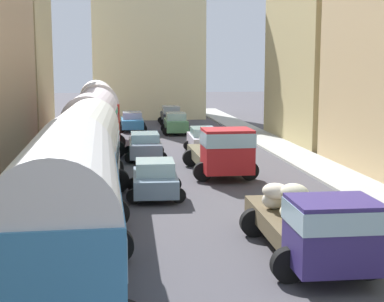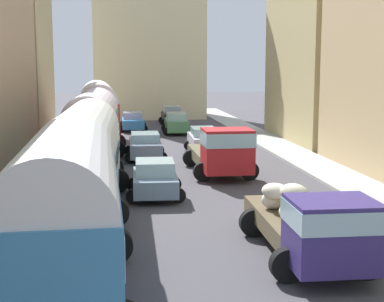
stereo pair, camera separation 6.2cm
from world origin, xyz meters
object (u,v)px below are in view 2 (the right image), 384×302
Objects in this scene: parked_bus_0 at (66,208)px; car_2 at (172,115)px; car_3 at (155,179)px; car_5 at (133,121)px; car_4 at (145,146)px; cargo_truck_1 at (222,151)px; parked_bus_1 at (85,152)px; parked_bus_3 at (98,110)px; cargo_truck_0 at (312,224)px; car_0 at (203,140)px; parked_bus_2 at (94,125)px; car_1 at (176,123)px.

parked_bus_0 is 2.21× the size of car_2.
car_3 is 24.53m from car_5.
car_4 is (-3.35, -18.80, -0.05)m from car_2.
car_2 reaches higher than car_3.
cargo_truck_1 is 1.82× the size of car_2.
car_5 is at bearing 84.40° from parked_bus_1.
cargo_truck_0 is (6.48, -25.23, -1.20)m from parked_bus_3.
parked_bus_1 reaches higher than cargo_truck_1.
parked_bus_1 is at bearing -90.00° from parked_bus_3.
parked_bus_0 reaches higher than car_4.
cargo_truck_1 reaches higher than car_0.
car_0 is (6.52, 4.11, -1.46)m from parked_bus_2.
parked_bus_2 is 9.00m from parked_bus_3.
parked_bus_0 is 20.62m from car_4.
car_4 is at bearing 76.01° from parked_bus_1.
car_4 is 0.98× the size of car_5.
parked_bus_2 reaches higher than car_3.
car_1 is at bearing -92.32° from car_2.
parked_bus_2 is 17.51m from cargo_truck_0.
car_3 is at bearing -108.13° from car_0.
parked_bus_2 reaches higher than car_1.
cargo_truck_1 is (6.29, 5.57, -0.92)m from parked_bus_1.
cargo_truck_0 reaches higher than car_1.
car_4 is at bearing 101.08° from cargo_truck_0.
cargo_truck_0 is 33.54m from car_5.
parked_bus_0 is 0.88× the size of parked_bus_3.
parked_bus_1 is at bearing -90.00° from parked_bus_2.
car_5 is at bearing 107.00° from car_0.
cargo_truck_1 is at bearing 48.49° from car_3.
parked_bus_3 reaches higher than car_0.
parked_bus_2 is at bearing -98.51° from car_5.
parked_bus_3 reaches higher than cargo_truck_0.
cargo_truck_0 is at bearing -75.60° from parked_bus_3.
car_5 is at bearing 90.42° from car_3.
parked_bus_2 is at bearing 151.42° from cargo_truck_1.
cargo_truck_0 is (6.48, -16.23, -1.11)m from parked_bus_2.
car_5 is at bearing 96.71° from cargo_truck_0.
parked_bus_3 is at bearing -107.55° from car_5.
car_2 is at bearing 48.43° from car_5.
cargo_truck_1 is at bearing -59.21° from car_4.
cargo_truck_1 reaches higher than car_5.
cargo_truck_0 is at bearing -88.93° from car_1.
car_1 is 0.93× the size of car_4.
parked_bus_3 is at bearing 104.40° from cargo_truck_0.
parked_bus_1 is 0.88× the size of parked_bus_2.
parked_bus_1 is 3.45m from car_3.
car_4 is (-3.68, -1.74, -0.03)m from car_0.
parked_bus_1 is 8.45m from cargo_truck_1.
car_2 is at bearing 73.72° from parked_bus_2.
parked_bus_1 is at bearing -103.99° from car_4.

